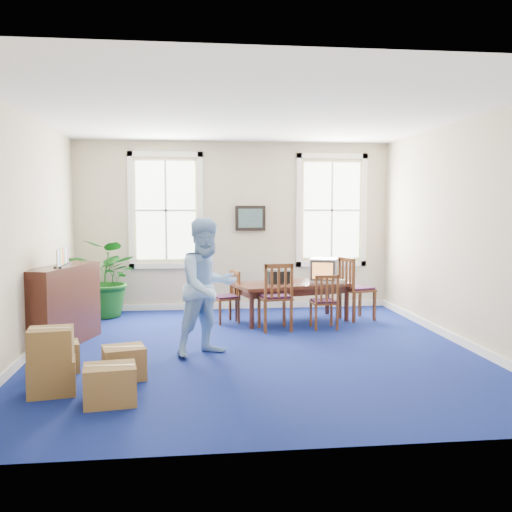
{
  "coord_description": "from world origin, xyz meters",
  "views": [
    {
      "loc": [
        -0.88,
        -7.66,
        1.98
      ],
      "look_at": [
        0.1,
        0.6,
        1.25
      ],
      "focal_mm": 40.0,
      "sensor_mm": 36.0,
      "label": 1
    }
  ],
  "objects": [
    {
      "name": "floor",
      "position": [
        0.0,
        0.0,
        0.0
      ],
      "size": [
        6.5,
        6.5,
        0.0
      ],
      "primitive_type": "plane",
      "color": "navy",
      "rests_on": "ground"
    },
    {
      "name": "ceiling",
      "position": [
        0.0,
        0.0,
        3.2
      ],
      "size": [
        6.5,
        6.5,
        0.0
      ],
      "primitive_type": "plane",
      "rotation": [
        3.14,
        0.0,
        0.0
      ],
      "color": "white",
      "rests_on": "ground"
    },
    {
      "name": "wall_back",
      "position": [
        0.0,
        3.25,
        1.6
      ],
      "size": [
        6.5,
        0.0,
        6.5
      ],
      "primitive_type": "plane",
      "rotation": [
        1.57,
        0.0,
        0.0
      ],
      "color": "#C1B193",
      "rests_on": "ground"
    },
    {
      "name": "wall_front",
      "position": [
        0.0,
        -3.25,
        1.6
      ],
      "size": [
        6.5,
        0.0,
        6.5
      ],
      "primitive_type": "plane",
      "rotation": [
        -1.57,
        0.0,
        0.0
      ],
      "color": "#C1B193",
      "rests_on": "ground"
    },
    {
      "name": "wall_left",
      "position": [
        -3.0,
        0.0,
        1.6
      ],
      "size": [
        0.0,
        6.5,
        6.5
      ],
      "primitive_type": "plane",
      "rotation": [
        1.57,
        0.0,
        1.57
      ],
      "color": "#C1B193",
      "rests_on": "ground"
    },
    {
      "name": "wall_right",
      "position": [
        3.0,
        0.0,
        1.6
      ],
      "size": [
        0.0,
        6.5,
        6.5
      ],
      "primitive_type": "plane",
      "rotation": [
        1.57,
        0.0,
        -1.57
      ],
      "color": "#C1B193",
      "rests_on": "ground"
    },
    {
      "name": "baseboard_back",
      "position": [
        0.0,
        3.22,
        0.06
      ],
      "size": [
        6.0,
        0.04,
        0.12
      ],
      "primitive_type": "cube",
      "color": "white",
      "rests_on": "ground"
    },
    {
      "name": "baseboard_left",
      "position": [
        -2.97,
        0.0,
        0.06
      ],
      "size": [
        0.04,
        6.5,
        0.12
      ],
      "primitive_type": "cube",
      "color": "white",
      "rests_on": "ground"
    },
    {
      "name": "baseboard_right",
      "position": [
        2.97,
        0.0,
        0.06
      ],
      "size": [
        0.04,
        6.5,
        0.12
      ],
      "primitive_type": "cube",
      "color": "white",
      "rests_on": "ground"
    },
    {
      "name": "window_left",
      "position": [
        -1.3,
        3.23,
        1.9
      ],
      "size": [
        1.4,
        0.12,
        2.2
      ],
      "primitive_type": null,
      "color": "white",
      "rests_on": "ground"
    },
    {
      "name": "window_right",
      "position": [
        1.9,
        3.23,
        1.9
      ],
      "size": [
        1.4,
        0.12,
        2.2
      ],
      "primitive_type": null,
      "color": "white",
      "rests_on": "ground"
    },
    {
      "name": "wall_picture",
      "position": [
        0.3,
        3.2,
        1.75
      ],
      "size": [
        0.58,
        0.06,
        0.48
      ],
      "primitive_type": null,
      "color": "black",
      "rests_on": "ground"
    },
    {
      "name": "conference_table",
      "position": [
        0.88,
        1.91,
        0.33
      ],
      "size": [
        2.12,
        1.36,
        0.67
      ],
      "primitive_type": null,
      "rotation": [
        0.0,
        0.0,
        0.26
      ],
      "color": "#431F15",
      "rests_on": "ground"
    },
    {
      "name": "crt_tv",
      "position": [
        1.46,
        1.95,
        0.87
      ],
      "size": [
        0.61,
        0.63,
        0.41
      ],
      "primitive_type": null,
      "rotation": [
        0.0,
        0.0,
        -0.38
      ],
      "color": "#B7B7BC",
      "rests_on": "conference_table"
    },
    {
      "name": "game_console",
      "position": [
        1.73,
        1.91,
        0.69
      ],
      "size": [
        0.19,
        0.21,
        0.04
      ],
      "primitive_type": "cube",
      "rotation": [
        0.0,
        0.0,
        0.38
      ],
      "color": "white",
      "rests_on": "conference_table"
    },
    {
      "name": "equipment_bag",
      "position": [
        0.66,
        1.95,
        0.77
      ],
      "size": [
        0.45,
        0.32,
        0.21
      ],
      "primitive_type": "cube",
      "rotation": [
        0.0,
        0.0,
        0.13
      ],
      "color": "black",
      "rests_on": "conference_table"
    },
    {
      "name": "chair_near_left",
      "position": [
        0.48,
        1.24,
        0.54
      ],
      "size": [
        0.54,
        0.54,
        1.09
      ],
      "primitive_type": null,
      "rotation": [
        0.0,
        0.0,
        3.25
      ],
      "color": "brown",
      "rests_on": "ground"
    },
    {
      "name": "chair_near_right",
      "position": [
        1.28,
        1.24,
        0.45
      ],
      "size": [
        0.41,
        0.41,
        0.89
      ],
      "primitive_type": null,
      "rotation": [
        0.0,
        0.0,
        3.16
      ],
      "color": "brown",
      "rests_on": "ground"
    },
    {
      "name": "chair_end_left",
      "position": [
        -0.27,
        1.91,
        0.44
      ],
      "size": [
        0.51,
        0.51,
        0.88
      ],
      "primitive_type": null,
      "rotation": [
        0.0,
        0.0,
        -1.21
      ],
      "color": "brown",
      "rests_on": "ground"
    },
    {
      "name": "chair_end_right",
      "position": [
        2.04,
        1.91,
        0.55
      ],
      "size": [
        0.62,
        0.62,
        1.1
      ],
      "primitive_type": null,
      "rotation": [
        0.0,
        0.0,
        1.89
      ],
      "color": "brown",
      "rests_on": "ground"
    },
    {
      "name": "man",
      "position": [
        -0.64,
        -0.17,
        0.91
      ],
      "size": [
        1.12,
        1.05,
        1.82
      ],
      "primitive_type": "imported",
      "rotation": [
        0.0,
        0.0,
        0.55
      ],
      "color": "#8DBBF3",
      "rests_on": "ground"
    },
    {
      "name": "credenza",
      "position": [
        -2.67,
        0.61,
        0.59
      ],
      "size": [
        0.86,
        1.55,
        1.17
      ],
      "primitive_type": "cube",
      "rotation": [
        0.0,
        0.0,
        -0.31
      ],
      "color": "#431F15",
      "rests_on": "ground"
    },
    {
      "name": "brochure_rack",
      "position": [
        -2.65,
        0.61,
        1.31
      ],
      "size": [
        0.13,
        0.62,
        0.27
      ],
      "primitive_type": null,
      "rotation": [
        0.0,
        0.0,
        -0.04
      ],
      "color": "#99999E",
      "rests_on": "credenza"
    },
    {
      "name": "potted_plant",
      "position": [
        -2.33,
        2.66,
        0.7
      ],
      "size": [
        1.59,
        1.52,
        1.4
      ],
      "primitive_type": "imported",
      "rotation": [
        0.0,
        0.0,
        -0.43
      ],
      "color": "#125014",
      "rests_on": "ground"
    },
    {
      "name": "cardboard_boxes",
      "position": [
        -2.14,
        -1.49,
        0.37
      ],
      "size": [
        1.54,
        1.54,
        0.74
      ],
      "primitive_type": null,
      "rotation": [
        0.0,
        0.0,
        0.2
      ],
      "color": "olive",
      "rests_on": "ground"
    }
  ]
}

